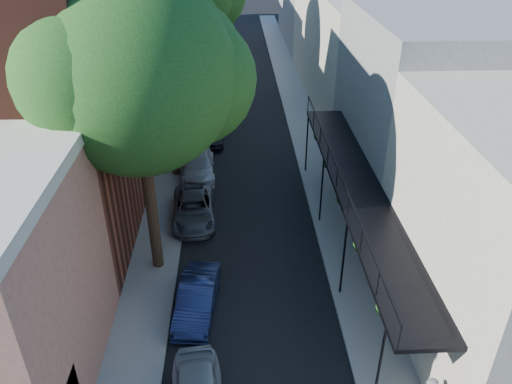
{
  "coord_description": "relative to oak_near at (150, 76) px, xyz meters",
  "views": [
    {
      "loc": [
        -0.55,
        -6.33,
        12.92
      ],
      "look_at": [
        0.25,
        11.1,
        2.8
      ],
      "focal_mm": 35.0,
      "sensor_mm": 36.0,
      "label": 1
    }
  ],
  "objects": [
    {
      "name": "oak_mid",
      "position": [
        -0.05,
        7.97,
        -0.82
      ],
      "size": [
        6.6,
        6.0,
        10.2
      ],
      "color": "#372216",
      "rests_on": "ground"
    },
    {
      "name": "parked_car_g",
      "position": [
        1.31,
        22.71,
        -7.23
      ],
      "size": [
        2.65,
        4.85,
        1.29
      ],
      "primitive_type": "imported",
      "rotation": [
        0.0,
        0.0,
        0.11
      ],
      "color": "#98A2AC",
      "rests_on": "ground"
    },
    {
      "name": "buildings_right",
      "position": [
        12.36,
        19.23,
        -3.45
      ],
      "size": [
        9.8,
        55.0,
        10.0
      ],
      "color": "beige",
      "rests_on": "ground"
    },
    {
      "name": "oak_near",
      "position": [
        0.0,
        0.0,
        0.0
      ],
      "size": [
        7.48,
        6.8,
        11.42
      ],
      "color": "#372216",
      "rests_on": "ground"
    },
    {
      "name": "buildings_left",
      "position": [
        -5.93,
        18.5,
        -2.94
      ],
      "size": [
        10.1,
        59.1,
        12.0
      ],
      "color": "tan",
      "rests_on": "ground"
    },
    {
      "name": "parked_car_e",
      "position": [
        1.32,
        11.91,
        -7.29
      ],
      "size": [
        1.68,
        3.58,
        1.18
      ],
      "primitive_type": "imported",
      "rotation": [
        0.0,
        0.0,
        0.08
      ],
      "color": "black",
      "rests_on": "ground"
    },
    {
      "name": "parked_car_b",
      "position": [
        1.32,
        -2.89,
        -7.28
      ],
      "size": [
        1.64,
        3.77,
        1.2
      ],
      "primitive_type": "imported",
      "rotation": [
        0.0,
        0.0,
        -0.1
      ],
      "color": "#161F46",
      "rests_on": "ground"
    },
    {
      "name": "road_surface",
      "position": [
        3.37,
        19.74,
        -7.87
      ],
      "size": [
        6.0,
        64.0,
        0.01
      ],
      "primitive_type": "cube",
      "color": "black",
      "rests_on": "ground"
    },
    {
      "name": "parked_car_f",
      "position": [
        1.97,
        15.94,
        -7.22
      ],
      "size": [
        1.45,
        4.01,
        1.31
      ],
      "primitive_type": "imported",
      "rotation": [
        0.0,
        0.0,
        -0.01
      ],
      "color": "slate",
      "rests_on": "ground"
    },
    {
      "name": "parked_car_d",
      "position": [
        0.77,
        7.74,
        -7.26
      ],
      "size": [
        2.0,
        4.37,
        1.24
      ],
      "primitive_type": "imported",
      "rotation": [
        0.0,
        0.0,
        0.06
      ],
      "color": "#BBBCC0",
      "rests_on": "ground"
    },
    {
      "name": "sidewalk_left",
      "position": [
        -0.63,
        19.74,
        -7.82
      ],
      "size": [
        2.0,
        64.0,
        0.12
      ],
      "primitive_type": "cube",
      "color": "gray",
      "rests_on": "ground"
    },
    {
      "name": "sidewalk_right",
      "position": [
        7.37,
        19.74,
        -7.82
      ],
      "size": [
        2.0,
        64.0,
        0.12
      ],
      "primitive_type": "cube",
      "color": "gray",
      "rests_on": "ground"
    },
    {
      "name": "parked_car_c",
      "position": [
        0.82,
        3.22,
        -7.3
      ],
      "size": [
        2.16,
        4.27,
        1.16
      ],
      "primitive_type": "imported",
      "rotation": [
        0.0,
        0.0,
        0.06
      ],
      "color": "#54565C",
      "rests_on": "ground"
    }
  ]
}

